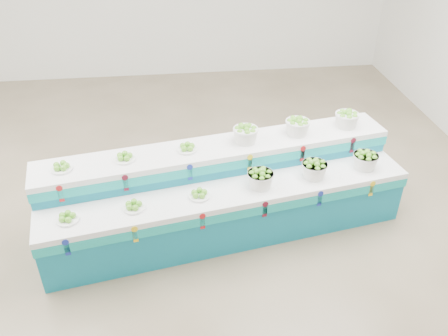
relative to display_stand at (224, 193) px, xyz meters
The scene contains 14 objects.
ground 1.08m from the display_stand, 167.31° to the left, with size 10.00×10.00×0.00m, color brown.
display_stand is the anchor object (origin of this frame).
plate_lower_left 1.85m from the display_stand, 161.49° to the right, with size 0.25×0.25×0.09m, color white.
plate_lower_mid 1.18m from the display_stand, 156.29° to the right, with size 0.25×0.25×0.09m, color white.
plate_lower_right 0.53m from the display_stand, 134.01° to the right, with size 0.25×0.25×0.09m, color white.
basket_lower_left 0.55m from the display_stand, 27.28° to the right, with size 0.31×0.31×0.22m, color silver, non-canonical shape.
basket_lower_mid 1.13m from the display_stand, ahead, with size 0.31×0.31×0.22m, color silver, non-canonical shape.
basket_lower_right 1.79m from the display_stand, ahead, with size 0.31×0.31×0.22m, color silver, non-canonical shape.
plate_upper_left 1.92m from the display_stand, behind, with size 0.25×0.25×0.09m, color white.
plate_upper_mid 1.28m from the display_stand, behind, with size 0.25×0.25×0.09m, color white.
plate_upper_right 0.72m from the display_stand, 153.94° to the left, with size 0.25×0.25×0.09m, color white.
basket_upper_left 0.77m from the display_stand, 47.21° to the left, with size 0.31×0.31×0.22m, color silver, non-canonical shape.
basket_upper_mid 1.25m from the display_stand, 24.56° to the left, with size 0.31×0.31×0.22m, color silver, non-canonical shape.
basket_upper_right 1.87m from the display_stand, 18.88° to the left, with size 0.31×0.31×0.22m, color silver, non-canonical shape.
Camera 1 is at (0.38, -4.80, 3.90)m, focal length 37.47 mm.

